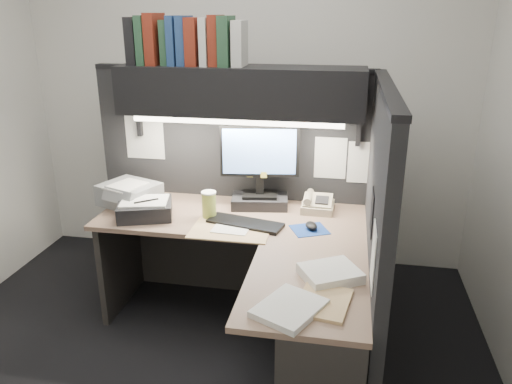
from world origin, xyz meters
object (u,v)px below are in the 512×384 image
(coffee_cup, at_px, (209,206))
(desk, at_px, (267,306))
(keyboard, at_px, (245,223))
(telephone, at_px, (318,205))
(printer, at_px, (130,194))
(notebook_stack, at_px, (145,209))
(overhead_shelf, at_px, (240,91))
(monitor, at_px, (260,175))

(coffee_cup, bearing_deg, desk, -47.36)
(desk, distance_m, keyboard, 0.56)
(keyboard, height_order, telephone, telephone)
(keyboard, bearing_deg, desk, -51.07)
(printer, bearing_deg, notebook_stack, -24.15)
(keyboard, xyz_separation_m, telephone, (0.42, 0.32, 0.03))
(printer, bearing_deg, overhead_shelf, 30.40)
(telephone, height_order, printer, printer)
(coffee_cup, distance_m, printer, 0.61)
(monitor, bearing_deg, coffee_cup, -146.11)
(desk, height_order, coffee_cup, coffee_cup)
(desk, bearing_deg, printer, 148.91)
(desk, xyz_separation_m, overhead_shelf, (-0.30, 0.75, 1.06))
(desk, relative_size, printer, 4.80)
(telephone, relative_size, printer, 0.61)
(desk, relative_size, telephone, 7.92)
(notebook_stack, bearing_deg, keyboard, -1.41)
(desk, height_order, printer, printer)
(desk, xyz_separation_m, monitor, (-0.18, 0.75, 0.51))
(desk, relative_size, coffee_cup, 10.22)
(telephone, distance_m, notebook_stack, 1.12)
(telephone, bearing_deg, overhead_shelf, -179.31)
(overhead_shelf, distance_m, printer, 1.03)
(overhead_shelf, xyz_separation_m, notebook_stack, (-0.56, -0.31, -0.72))
(monitor, xyz_separation_m, notebook_stack, (-0.69, -0.31, -0.17))
(keyboard, height_order, printer, printer)
(telephone, xyz_separation_m, printer, (-1.27, -0.11, 0.03))
(desk, bearing_deg, coffee_cup, 132.64)
(telephone, relative_size, notebook_stack, 0.64)
(monitor, distance_m, telephone, 0.43)
(coffee_cup, bearing_deg, monitor, 42.53)
(overhead_shelf, bearing_deg, desk, -68.21)
(monitor, relative_size, notebook_stack, 1.67)
(overhead_shelf, xyz_separation_m, monitor, (0.12, -0.00, -0.55))
(overhead_shelf, relative_size, telephone, 7.22)
(desk, relative_size, keyboard, 3.64)
(monitor, bearing_deg, notebook_stack, -164.44)
(monitor, relative_size, keyboard, 1.19)
(overhead_shelf, bearing_deg, coffee_cup, -120.91)
(printer, distance_m, notebook_stack, 0.27)
(desk, relative_size, overhead_shelf, 1.10)
(keyboard, distance_m, printer, 0.87)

